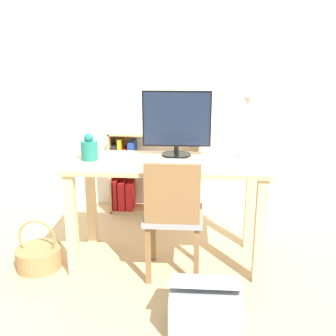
% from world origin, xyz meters
% --- Properties ---
extents(ground_plane, '(10.00, 10.00, 0.00)m').
position_xyz_m(ground_plane, '(0.00, 0.00, 0.00)').
color(ground_plane, tan).
extents(wall_back, '(8.00, 0.05, 2.60)m').
position_xyz_m(wall_back, '(0.00, 1.17, 1.30)').
color(wall_back, silver).
rests_on(wall_back, ground_plane).
extents(desk, '(1.39, 0.62, 0.78)m').
position_xyz_m(desk, '(0.00, 0.00, 0.62)').
color(desk, tan).
rests_on(desk, ground_plane).
extents(monitor, '(0.51, 0.22, 0.48)m').
position_xyz_m(monitor, '(0.06, 0.17, 1.03)').
color(monitor, black).
rests_on(monitor, desk).
extents(keyboard, '(0.34, 0.11, 0.02)m').
position_xyz_m(keyboard, '(0.10, -0.03, 0.79)').
color(keyboard, '#B2B2B7').
rests_on(keyboard, desk).
extents(vase, '(0.12, 0.12, 0.20)m').
position_xyz_m(vase, '(-0.56, 0.01, 0.86)').
color(vase, '#1E7266').
rests_on(vase, desk).
extents(desk_lamp, '(0.10, 0.19, 0.45)m').
position_xyz_m(desk_lamp, '(0.56, 0.11, 1.06)').
color(desk_lamp, '#B7B7BC').
rests_on(desk_lamp, desk).
extents(chair, '(0.40, 0.40, 0.86)m').
position_xyz_m(chair, '(0.06, -0.23, 0.47)').
color(chair, gray).
rests_on(chair, ground_plane).
extents(bookshelf, '(0.88, 0.28, 0.80)m').
position_xyz_m(bookshelf, '(-0.35, 1.00, 0.38)').
color(bookshelf, tan).
rests_on(bookshelf, ground_plane).
extents(basket, '(0.33, 0.33, 0.37)m').
position_xyz_m(basket, '(-0.93, -0.18, 0.09)').
color(basket, '#997547').
rests_on(basket, ground_plane).
extents(storage_box, '(0.41, 0.37, 0.32)m').
position_xyz_m(storage_box, '(0.27, -0.76, 0.13)').
color(storage_box, '#999EA3').
rests_on(storage_box, ground_plane).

